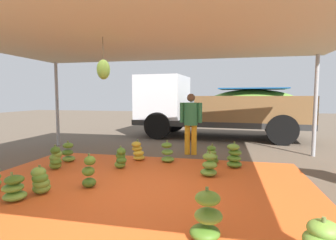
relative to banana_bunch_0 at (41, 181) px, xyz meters
name	(u,v)px	position (x,y,z in m)	size (l,w,h in m)	color
ground_plane	(171,152)	(1.40, 3.65, -0.22)	(40.00, 40.00, 0.00)	brown
tarp_orange	(136,187)	(1.40, 0.65, -0.21)	(6.18, 4.57, 0.01)	#E05B23
tent_canopy	(132,32)	(1.39, 0.56, 2.42)	(8.00, 7.00, 2.72)	#9EA0A5
banana_bunch_0	(41,181)	(0.00, 0.00, 0.00)	(0.38, 0.39, 0.47)	#75A83D
banana_bunch_1	(89,173)	(0.61, 0.46, 0.04)	(0.34, 0.34, 0.59)	#477523
banana_bunch_2	(68,153)	(-0.78, 1.99, 0.01)	(0.34, 0.35, 0.52)	#75A83D
banana_bunch_3	(121,159)	(0.68, 1.71, 0.01)	(0.37, 0.35, 0.50)	#60932D
banana_bunch_4	(212,155)	(2.62, 2.60, -0.01)	(0.37, 0.36, 0.47)	#518428
banana_bunch_6	(138,152)	(0.81, 2.50, 0.01)	(0.42, 0.41, 0.52)	gold
banana_bunch_7	(56,158)	(-0.66, 1.34, 0.03)	(0.36, 0.37, 0.54)	#60932D
banana_bunch_8	(14,189)	(-0.21, -0.32, -0.03)	(0.45, 0.45, 0.44)	#75A83D
banana_bunch_10	(207,218)	(2.73, -0.83, 0.04)	(0.48, 0.45, 0.58)	#477523
banana_bunch_12	(209,166)	(2.61, 1.56, 0.00)	(0.45, 0.44, 0.50)	#6B9E38
banana_bunch_13	(234,156)	(3.11, 2.33, 0.04)	(0.42, 0.42, 0.58)	#518428
banana_bunch_14	(167,153)	(1.56, 2.48, 0.01)	(0.44, 0.44, 0.53)	#6B9E38
cargo_truck_main	(214,106)	(2.46, 6.80, 1.00)	(6.48, 2.89, 2.40)	#2D2D2D
worker_0	(191,119)	(1.99, 3.49, 0.75)	(0.61, 0.37, 1.66)	orange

